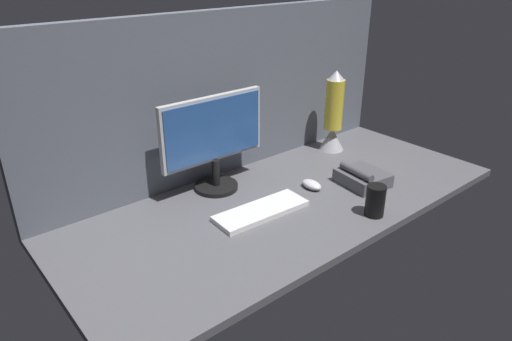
{
  "coord_description": "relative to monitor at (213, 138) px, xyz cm",
  "views": [
    {
      "loc": [
        -113.93,
        -118.71,
        88.74
      ],
      "look_at": [
        -6.48,
        0.0,
        14.0
      ],
      "focal_mm": 32.71,
      "sensor_mm": 36.0,
      "label": 1
    }
  ],
  "objects": [
    {
      "name": "cubicle_wall_back",
      "position": [
        16.21,
        12.37,
        12.46
      ],
      "size": [
        180.0,
        5.0,
        69.15
      ],
      "color": "#565B66",
      "rests_on": "ground_plane"
    },
    {
      "name": "monitor",
      "position": [
        0.0,
        0.0,
        0.0
      ],
      "size": [
        46.76,
        18.0,
        39.22
      ],
      "color": "black",
      "rests_on": "ground_plane"
    },
    {
      "name": "mouse",
      "position": [
        30.43,
        -26.01,
        -20.41
      ],
      "size": [
        5.91,
        9.78,
        3.4
      ],
      "primitive_type": "ellipsoid",
      "rotation": [
        0.0,
        0.0,
        -0.03
      ],
      "color": "silver",
      "rests_on": "ground_plane"
    },
    {
      "name": "desk_phone",
      "position": [
        49.49,
        -36.86,
        -18.93
      ],
      "size": [
        19.19,
        20.93,
        8.8
      ],
      "color": "#4C4C51",
      "rests_on": "ground_plane"
    },
    {
      "name": "lava_lamp",
      "position": [
        69.11,
        -2.17,
        -5.57
      ],
      "size": [
        12.05,
        12.05,
        39.43
      ],
      "color": "#A5A5AD",
      "rests_on": "ground_plane"
    },
    {
      "name": "keyboard",
      "position": [
        1.05,
        -28.2,
        -21.11
      ],
      "size": [
        37.62,
        14.88,
        2.0
      ],
      "primitive_type": "cube",
      "rotation": [
        0.0,
        0.0,
        -0.05
      ],
      "color": "silver",
      "rests_on": "ground_plane"
    },
    {
      "name": "mug_black_travel",
      "position": [
        32.63,
        -56.07,
        -16.08
      ],
      "size": [
        7.17,
        7.17,
        12.07
      ],
      "color": "black",
      "rests_on": "ground_plane"
    },
    {
      "name": "ground_plane",
      "position": [
        16.21,
        -25.13,
        -23.61
      ],
      "size": [
        180.0,
        80.0,
        3.0
      ],
      "primitive_type": "cube",
      "color": "#515156"
    }
  ]
}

